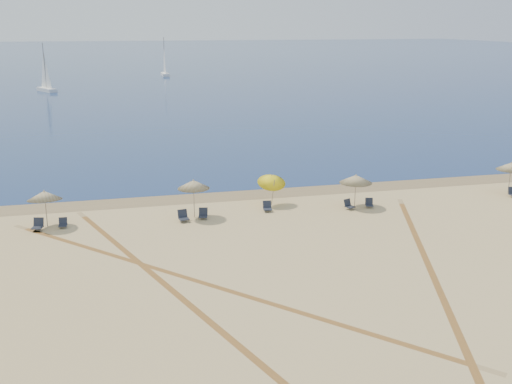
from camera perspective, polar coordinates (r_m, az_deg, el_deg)
ground at (r=22.66m, az=12.18°, el=-16.99°), size 160.00×160.00×0.00m
ocean at (r=242.46m, az=-11.43°, el=12.82°), size 500.00×500.00×0.00m
wet_sand at (r=43.65m, az=-1.20°, el=-0.23°), size 500.00×500.00×0.00m
umbrella_1 at (r=38.50m, az=-19.76°, el=-0.31°), size 2.11×2.15×2.39m
umbrella_2 at (r=38.11m, az=-6.05°, el=0.74°), size 2.07×2.07×2.57m
umbrella_3 at (r=40.57m, az=1.54°, el=1.22°), size 1.95×2.01×2.48m
umbrella_4 at (r=40.79m, az=9.62°, el=1.25°), size 2.24×2.24×2.31m
umbrella_5 at (r=47.31m, az=23.43°, el=2.29°), size 2.10×2.10×2.40m
chair_2 at (r=38.50m, az=-20.32°, el=-3.00°), size 0.76×0.84×0.74m
chair_3 at (r=38.49m, az=-18.15°, el=-2.89°), size 0.52×0.61×0.60m
chair_4 at (r=37.99m, az=-7.05°, el=-2.34°), size 0.71×0.80×0.73m
chair_5 at (r=38.37m, az=-5.13°, el=-2.13°), size 0.70×0.77×0.68m
chair_6 at (r=39.70m, az=1.10°, el=-1.44°), size 0.63×0.72×0.68m
chair_7 at (r=40.66m, az=8.95°, el=-1.23°), size 0.76×0.81×0.66m
chair_8 at (r=41.31m, az=10.88°, el=-1.07°), size 0.66×0.72×0.62m
sailboat_0 at (r=117.32m, az=-19.65°, el=10.43°), size 4.11×5.87×8.74m
sailboat_1 at (r=145.91m, az=-8.82°, el=12.10°), size 1.68×6.07×9.00m
tire_tracks at (r=28.83m, az=1.26°, el=-9.03°), size 49.55×41.79×0.00m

